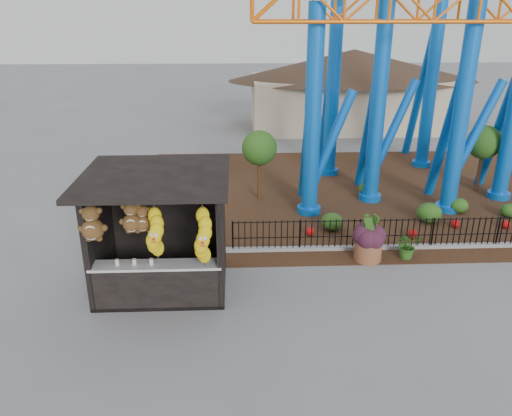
{
  "coord_description": "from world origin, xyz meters",
  "views": [
    {
      "loc": [
        -1.06,
        -10.39,
        6.73
      ],
      "look_at": [
        -0.57,
        1.5,
        2.0
      ],
      "focal_mm": 35.0,
      "sensor_mm": 36.0,
      "label": 1
    }
  ],
  "objects_px": {
    "terracotta_planter": "(368,250)",
    "potted_plant": "(408,245)",
    "prize_booth": "(158,236)",
    "roller_coaster": "(409,19)"
  },
  "relations": [
    {
      "from": "roller_coaster",
      "to": "prize_booth",
      "type": "bearing_deg",
      "value": -138.0
    },
    {
      "from": "roller_coaster",
      "to": "terracotta_planter",
      "type": "distance_m",
      "value": 8.83
    },
    {
      "from": "terracotta_planter",
      "to": "potted_plant",
      "type": "relative_size",
      "value": 0.98
    },
    {
      "from": "prize_booth",
      "to": "terracotta_planter",
      "type": "bearing_deg",
      "value": 14.18
    },
    {
      "from": "roller_coaster",
      "to": "terracotta_planter",
      "type": "xyz_separation_m",
      "value": [
        -2.43,
        -5.89,
        -6.12
      ]
    },
    {
      "from": "prize_booth",
      "to": "roller_coaster",
      "type": "xyz_separation_m",
      "value": [
        8.14,
        7.33,
        4.91
      ]
    },
    {
      "from": "terracotta_planter",
      "to": "potted_plant",
      "type": "height_order",
      "value": "potted_plant"
    },
    {
      "from": "prize_booth",
      "to": "potted_plant",
      "type": "xyz_separation_m",
      "value": [
        6.88,
        1.51,
        -1.13
      ]
    },
    {
      "from": "terracotta_planter",
      "to": "prize_booth",
      "type": "bearing_deg",
      "value": -165.82
    },
    {
      "from": "prize_booth",
      "to": "potted_plant",
      "type": "bearing_deg",
      "value": 12.35
    }
  ]
}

